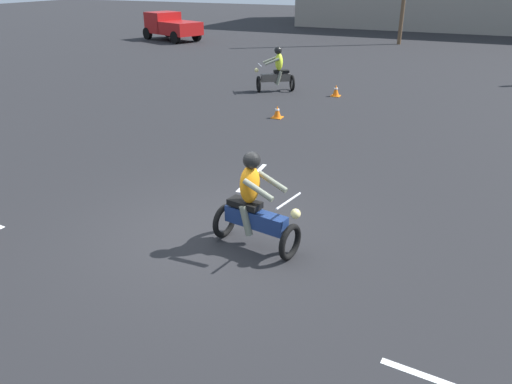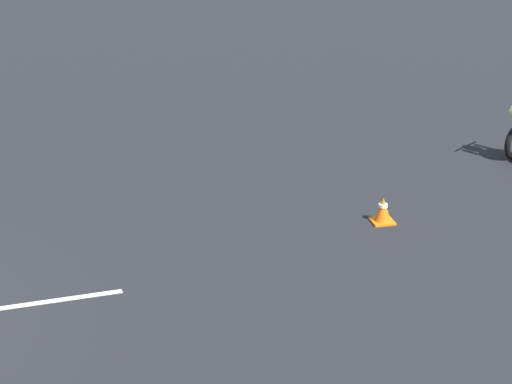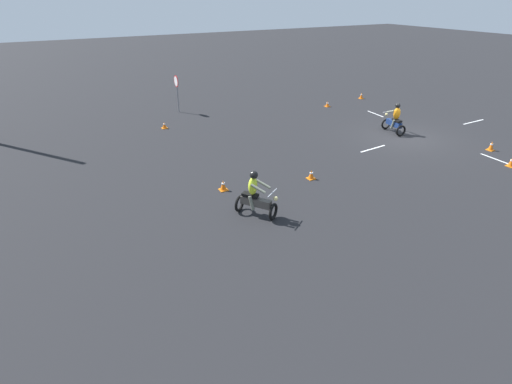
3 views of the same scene
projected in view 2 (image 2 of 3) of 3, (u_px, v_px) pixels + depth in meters
traffic_cone_near_right at (383, 210)px, 14.44m from camera, size 0.32×0.32×0.39m
lane_stripe_n at (53, 301)px, 12.28m from camera, size 0.24×1.73×0.01m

